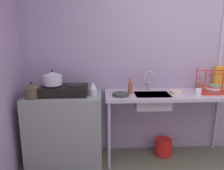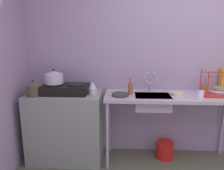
{
  "view_description": "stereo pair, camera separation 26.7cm",
  "coord_description": "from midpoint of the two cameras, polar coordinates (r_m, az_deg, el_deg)",
  "views": [
    {
      "loc": [
        -1.25,
        -1.31,
        1.64
      ],
      "look_at": [
        -1.12,
        1.35,
        1.01
      ],
      "focal_mm": 35.54,
      "sensor_mm": 36.0,
      "label": 1
    },
    {
      "loc": [
        -0.98,
        -1.31,
        1.64
      ],
      "look_at": [
        -1.12,
        1.35,
        1.01
      ],
      "focal_mm": 35.54,
      "sensor_mm": 36.0,
      "label": 2
    }
  ],
  "objects": [
    {
      "name": "pot_beside_stove",
      "position": [
        2.79,
        -22.55,
        -1.45
      ],
      "size": [
        0.17,
        0.17,
        0.19
      ],
      "color": "#4E4130",
      "rests_on": "counter_concrete"
    },
    {
      "name": "bottle_by_sink",
      "position": [
        2.77,
        1.95,
        -0.68
      ],
      "size": [
        0.06,
        0.06,
        0.2
      ],
      "color": "#9A5531",
      "rests_on": "counter_sink"
    },
    {
      "name": "dish_rack",
      "position": [
        3.05,
        22.45,
        -0.92
      ],
      "size": [
        0.38,
        0.27,
        0.31
      ],
      "color": "red",
      "rests_on": "counter_sink"
    },
    {
      "name": "frying_pan",
      "position": [
        2.68,
        -0.55,
        -2.49
      ],
      "size": [
        0.21,
        0.21,
        0.03
      ],
      "primitive_type": "cylinder",
      "color": "#303635",
      "rests_on": "counter_sink"
    },
    {
      "name": "cup_by_rack",
      "position": [
        2.88,
        18.87,
        -1.65
      ],
      "size": [
        0.07,
        0.07,
        0.08
      ],
      "primitive_type": "cylinder",
      "color": "white",
      "rests_on": "counter_sink"
    },
    {
      "name": "percolator",
      "position": [
        2.71,
        -7.76,
        -1.03
      ],
      "size": [
        0.1,
        0.1,
        0.16
      ],
      "color": "silver",
      "rests_on": "counter_concrete"
    },
    {
      "name": "small_bowl_on_drainboard",
      "position": [
        2.86,
        13.57,
        -1.79
      ],
      "size": [
        0.14,
        0.14,
        0.04
      ],
      "primitive_type": "cylinder",
      "color": "beige",
      "rests_on": "counter_sink"
    },
    {
      "name": "stove",
      "position": [
        2.81,
        -14.86,
        -1.3
      ],
      "size": [
        0.57,
        0.34,
        0.13
      ],
      "color": "black",
      "rests_on": "counter_concrete"
    },
    {
      "name": "counter_sink",
      "position": [
        2.87,
        11.9,
        -3.51
      ],
      "size": [
        1.62,
        0.53,
        0.9
      ],
      "color": "#AEA3B3",
      "rests_on": "ground"
    },
    {
      "name": "bucket_on_floor",
      "position": [
        3.2,
        10.61,
        -15.48
      ],
      "size": [
        0.23,
        0.23,
        0.23
      ],
      "primitive_type": "cylinder",
      "color": "red",
      "rests_on": "ground"
    },
    {
      "name": "wall_metal_strip",
      "position": [
        3.27,
        24.19,
        8.11
      ],
      "size": [
        0.05,
        0.01,
        2.05
      ],
      "primitive_type": "cube",
      "color": "#AEA3B3"
    },
    {
      "name": "counter_concrete",
      "position": [
        2.98,
        -14.6,
        -10.78
      ],
      "size": [
        0.93,
        0.53,
        0.9
      ],
      "primitive_type": "cube",
      "color": "gray",
      "rests_on": "ground"
    },
    {
      "name": "utensil_jar",
      "position": [
        3.19,
        19.53,
        -0.2
      ],
      "size": [
        0.07,
        0.07,
        0.19
      ],
      "color": "#A06940",
      "rests_on": "counter_sink"
    },
    {
      "name": "wall_back",
      "position": [
        3.19,
        17.73,
        6.22
      ],
      "size": [
        5.37,
        0.1,
        2.56
      ],
      "primitive_type": "cube",
      "color": "#9D8DAA",
      "rests_on": "ground"
    },
    {
      "name": "faucet",
      "position": [
        2.83,
        6.93,
        1.72
      ],
      "size": [
        0.16,
        0.09,
        0.28
      ],
      "color": "#AEA3B3",
      "rests_on": "counter_sink"
    },
    {
      "name": "sink_basin",
      "position": [
        2.79,
        7.6,
        -4.11
      ],
      "size": [
        0.43,
        0.3,
        0.17
      ],
      "primitive_type": "cube",
      "color": "#AEA3B3",
      "rests_on": "counter_sink"
    },
    {
      "name": "cereal_box",
      "position": [
        3.27,
        24.04,
        1.74
      ],
      "size": [
        0.19,
        0.08,
        0.31
      ],
      "primitive_type": "cube",
      "rotation": [
        0.0,
        0.0,
        0.03
      ],
      "color": "gold",
      "rests_on": "counter_sink"
    },
    {
      "name": "pot_on_left_burner",
      "position": [
        2.81,
        -17.76,
        1.64
      ],
      "size": [
        0.23,
        0.23,
        0.18
      ],
      "color": "silver",
      "rests_on": "stove"
    }
  ]
}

